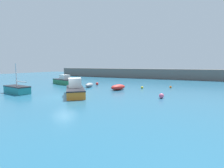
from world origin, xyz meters
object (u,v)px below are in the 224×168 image
at_px(motorboat_grey_hull, 75,90).
at_px(mooring_buoy_orange, 171,87).
at_px(mooring_buoy_red, 97,84).
at_px(mooring_buoy_yellow, 142,87).
at_px(dinghy_near_pier, 89,85).
at_px(sailboat_short_mast, 17,89).
at_px(open_tender_yellow, 118,87).
at_px(cabin_cruiser_white, 64,81).
at_px(mooring_buoy_pink, 161,96).

bearing_deg(motorboat_grey_hull, mooring_buoy_orange, 101.86).
relative_size(mooring_buoy_red, mooring_buoy_yellow, 1.32).
bearing_deg(dinghy_near_pier, sailboat_short_mast, 143.61).
xyz_separation_m(open_tender_yellow, cabin_cruiser_white, (-13.01, 2.58, 0.24)).
distance_m(open_tender_yellow, motorboat_grey_hull, 7.35).
height_order(mooring_buoy_red, mooring_buoy_yellow, mooring_buoy_red).
bearing_deg(mooring_buoy_pink, mooring_buoy_orange, 92.13).
distance_m(sailboat_short_mast, mooring_buoy_orange, 23.10).
bearing_deg(motorboat_grey_hull, open_tender_yellow, 116.73).
bearing_deg(mooring_buoy_orange, mooring_buoy_red, -172.40).
height_order(cabin_cruiser_white, mooring_buoy_orange, cabin_cruiser_white).
distance_m(open_tender_yellow, dinghy_near_pier, 5.98).
xyz_separation_m(dinghy_near_pier, cabin_cruiser_white, (-7.11, 1.63, 0.30)).
distance_m(mooring_buoy_pink, mooring_buoy_yellow, 8.25).
distance_m(mooring_buoy_pink, mooring_buoy_red, 15.64).
xyz_separation_m(mooring_buoy_orange, mooring_buoy_red, (-13.11, -1.75, 0.08)).
bearing_deg(dinghy_near_pier, mooring_buoy_orange, -79.19).
relative_size(motorboat_grey_hull, mooring_buoy_orange, 16.99).
distance_m(sailboat_short_mast, motorboat_grey_hull, 8.31).
bearing_deg(dinghy_near_pier, mooring_buoy_red, -3.94).
xyz_separation_m(cabin_cruiser_white, mooring_buoy_yellow, (15.85, 0.48, -0.47)).
height_order(dinghy_near_pier, motorboat_grey_hull, motorboat_grey_hull).
distance_m(dinghy_near_pier, mooring_buoy_red, 3.11).
xyz_separation_m(open_tender_yellow, motorboat_grey_hull, (-2.86, -6.76, 0.30)).
relative_size(open_tender_yellow, motorboat_grey_hull, 0.49).
bearing_deg(cabin_cruiser_white, mooring_buoy_red, -148.77).
bearing_deg(motorboat_grey_hull, mooring_buoy_pink, 65.40).
xyz_separation_m(motorboat_grey_hull, mooring_buoy_red, (-3.37, 10.80, -0.46)).
height_order(motorboat_grey_hull, cabin_cruiser_white, motorboat_grey_hull).
bearing_deg(cabin_cruiser_white, mooring_buoy_yellow, -159.18).
bearing_deg(mooring_buoy_orange, sailboat_short_mast, -140.18).
xyz_separation_m(motorboat_grey_hull, cabin_cruiser_white, (-10.15, 9.34, -0.05)).
distance_m(motorboat_grey_hull, mooring_buoy_pink, 10.50).
bearing_deg(open_tender_yellow, mooring_buoy_pink, -100.12).
bearing_deg(mooring_buoy_red, dinghy_near_pier, -84.02).
bearing_deg(mooring_buoy_pink, mooring_buoy_red, 149.43).
xyz_separation_m(mooring_buoy_orange, mooring_buoy_pink, (0.36, -9.71, 0.10)).
xyz_separation_m(dinghy_near_pier, mooring_buoy_pink, (13.15, -4.87, -0.08)).
bearing_deg(mooring_buoy_orange, motorboat_grey_hull, -127.80).
height_order(mooring_buoy_pink, mooring_buoy_red, mooring_buoy_pink).
bearing_deg(sailboat_short_mast, mooring_buoy_pink, -154.66).
relative_size(mooring_buoy_orange, mooring_buoy_yellow, 0.93).
distance_m(dinghy_near_pier, cabin_cruiser_white, 7.30).
relative_size(dinghy_near_pier, mooring_buoy_pink, 4.37).
bearing_deg(mooring_buoy_orange, cabin_cruiser_white, -170.83).
relative_size(cabin_cruiser_white, mooring_buoy_pink, 10.44).
bearing_deg(motorboat_grey_hull, mooring_buoy_yellow, 109.54).
xyz_separation_m(motorboat_grey_hull, mooring_buoy_pink, (10.10, 2.85, -0.43)).
bearing_deg(dinghy_near_pier, mooring_buoy_pink, -120.24).
distance_m(mooring_buoy_orange, mooring_buoy_yellow, 4.87).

